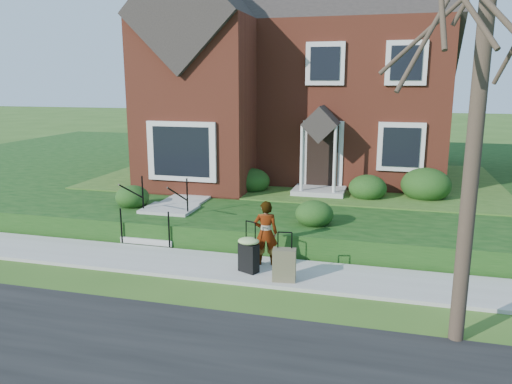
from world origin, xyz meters
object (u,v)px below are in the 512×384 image
(front_steps, at_px, (162,219))
(woman, at_px, (266,233))
(suitcase_olive, at_px, (284,265))
(suitcase_black, at_px, (249,253))

(front_steps, height_order, woman, front_steps)
(woman, distance_m, suitcase_olive, 1.08)
(woman, xyz_separation_m, suitcase_olive, (0.59, -0.82, -0.38))
(woman, distance_m, suitcase_black, 0.65)
(front_steps, xyz_separation_m, suitcase_olive, (3.81, -2.34, -0.05))
(front_steps, height_order, suitcase_olive, front_steps)
(suitcase_black, xyz_separation_m, suitcase_olive, (0.84, -0.29, -0.09))
(suitcase_black, bearing_deg, suitcase_olive, 4.99)
(front_steps, bearing_deg, suitcase_black, -34.58)
(woman, relative_size, suitcase_olive, 1.42)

